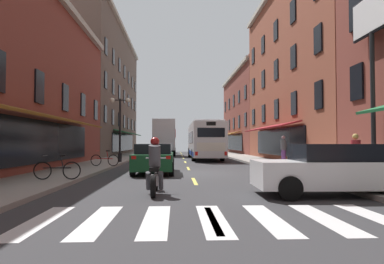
% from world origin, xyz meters
% --- Properties ---
extents(ground_plane, '(34.80, 80.00, 0.10)m').
position_xyz_m(ground_plane, '(0.00, 0.00, -0.05)').
color(ground_plane, '#333335').
extents(lane_centre_dashes, '(0.14, 73.90, 0.01)m').
position_xyz_m(lane_centre_dashes, '(0.00, -0.25, 0.00)').
color(lane_centre_dashes, '#DBCC4C').
rests_on(lane_centre_dashes, ground).
extents(crosswalk_near, '(7.10, 2.80, 0.01)m').
position_xyz_m(crosswalk_near, '(0.00, -10.00, 0.00)').
color(crosswalk_near, silver).
rests_on(crosswalk_near, ground).
extents(sidewalk_left, '(3.00, 80.00, 0.14)m').
position_xyz_m(sidewalk_left, '(-5.90, 0.00, 0.07)').
color(sidewalk_left, gray).
rests_on(sidewalk_left, ground).
extents(sidewalk_right, '(3.00, 80.00, 0.14)m').
position_xyz_m(sidewalk_right, '(5.90, 0.00, 0.07)').
color(sidewalk_right, gray).
rests_on(sidewalk_right, ground).
extents(billboard_sign, '(0.40, 2.61, 7.31)m').
position_xyz_m(billboard_sign, '(7.05, -3.72, 5.65)').
color(billboard_sign, black).
rests_on(billboard_sign, sidewalk_right).
extents(transit_bus, '(2.68, 11.24, 3.28)m').
position_xyz_m(transit_bus, '(1.86, 13.87, 1.72)').
color(transit_bus, silver).
rests_on(transit_bus, ground).
extents(box_truck, '(2.49, 7.47, 4.02)m').
position_xyz_m(box_truck, '(-2.01, 21.91, 2.05)').
color(box_truck, '#B21E19').
rests_on(box_truck, ground).
extents(sedan_near, '(1.92, 4.63, 1.31)m').
position_xyz_m(sedan_near, '(-1.82, 32.94, 0.68)').
color(sedan_near, black).
rests_on(sedan_near, ground).
extents(sedan_mid, '(4.32, 2.00, 1.46)m').
position_xyz_m(sedan_mid, '(3.71, -7.20, 0.74)').
color(sedan_mid, silver).
rests_on(sedan_mid, ground).
extents(sedan_far, '(1.95, 4.59, 1.44)m').
position_xyz_m(sedan_far, '(-1.79, 0.06, 0.73)').
color(sedan_far, '#144723').
rests_on(sedan_far, ground).
extents(motorcycle_rider, '(0.62, 2.07, 1.66)m').
position_xyz_m(motorcycle_rider, '(-1.33, -6.71, 0.71)').
color(motorcycle_rider, black).
rests_on(motorcycle_rider, ground).
extents(bicycle_near, '(1.69, 0.49, 0.91)m').
position_xyz_m(bicycle_near, '(-4.88, 3.29, 0.50)').
color(bicycle_near, black).
rests_on(bicycle_near, sidewalk_left).
extents(bicycle_mid, '(1.71, 0.48, 0.91)m').
position_xyz_m(bicycle_mid, '(-5.08, -3.96, 0.50)').
color(bicycle_mid, black).
rests_on(bicycle_mid, sidewalk_left).
extents(pedestrian_mid, '(0.36, 0.36, 1.71)m').
position_xyz_m(pedestrian_mid, '(6.22, -3.90, 1.02)').
color(pedestrian_mid, navy).
rests_on(pedestrian_mid, sidewalk_right).
extents(pedestrian_far, '(0.36, 0.36, 1.82)m').
position_xyz_m(pedestrian_far, '(6.27, 4.96, 1.09)').
color(pedestrian_far, '#66387F').
rests_on(pedestrian_far, sidewalk_right).
extents(street_lamp_twin, '(1.42, 0.32, 4.58)m').
position_xyz_m(street_lamp_twin, '(-4.73, 7.62, 2.69)').
color(street_lamp_twin, black).
rests_on(street_lamp_twin, sidewalk_left).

